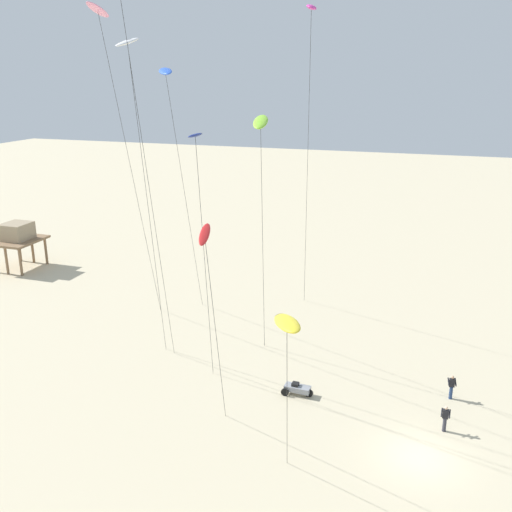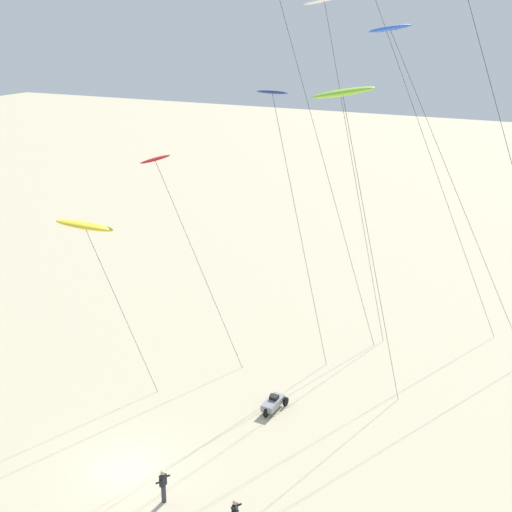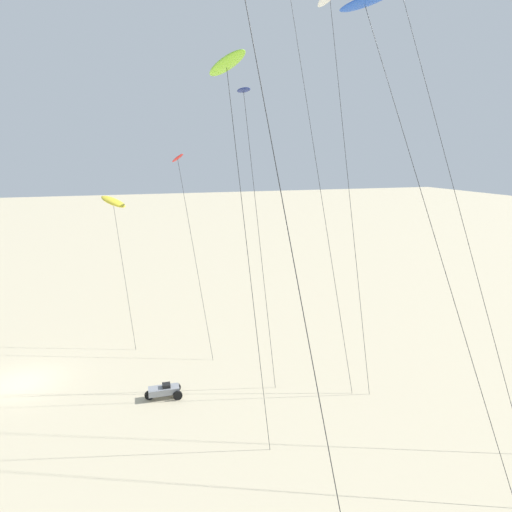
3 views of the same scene
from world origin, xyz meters
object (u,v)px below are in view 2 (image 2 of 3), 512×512
(kite_flyer_nearest, at_px, (163,485))
(beach_buggy, at_px, (273,403))
(kite_blue, at_px, (392,33))
(kite_red, at_px, (158,166))
(kite_yellow, at_px, (85,226))
(kite_navy, at_px, (274,101))
(kite_white, at_px, (326,6))
(kite_lime, at_px, (343,94))

(kite_flyer_nearest, height_order, beach_buggy, kite_flyer_nearest)
(kite_blue, xyz_separation_m, kite_red, (-11.50, -7.50, -7.43))
(kite_red, bearing_deg, kite_yellow, -113.17)
(kite_blue, xyz_separation_m, kite_flyer_nearest, (-4.01, -19.26, -19.24))
(kite_blue, distance_m, kite_red, 15.61)
(beach_buggy, bearing_deg, kite_yellow, -168.82)
(kite_navy, bearing_deg, kite_yellow, -136.44)
(kite_navy, xyz_separation_m, kite_red, (-6.07, -3.07, -3.76))
(kite_navy, bearing_deg, beach_buggy, -64.33)
(kite_navy, bearing_deg, kite_white, 75.30)
(kite_white, relative_size, kite_yellow, 2.13)
(kite_lime, bearing_deg, beach_buggy, -124.63)
(kite_red, distance_m, kite_flyer_nearest, 18.27)
(kite_white, xyz_separation_m, kite_red, (-7.28, -7.70, -8.89))
(kite_red, bearing_deg, kite_blue, 33.12)
(kite_lime, distance_m, kite_white, 8.90)
(kite_white, xyz_separation_m, beach_buggy, (1.44, -10.14, -21.16))
(kite_blue, xyz_separation_m, beach_buggy, (-2.78, -9.94, -19.71))
(kite_flyer_nearest, bearing_deg, kite_navy, 95.48)
(kite_flyer_nearest, xyz_separation_m, beach_buggy, (1.23, 9.32, -0.46))
(kite_white, height_order, kite_blue, kite_white)
(kite_lime, bearing_deg, kite_navy, 155.58)
(kite_white, bearing_deg, kite_blue, -2.65)
(kite_white, xyz_separation_m, kite_navy, (-1.21, -4.62, -5.13))
(kite_yellow, bearing_deg, kite_lime, 22.63)
(kite_blue, height_order, beach_buggy, kite_blue)
(kite_blue, xyz_separation_m, kite_navy, (-5.43, -4.43, -3.68))
(kite_white, relative_size, beach_buggy, 10.80)
(kite_flyer_nearest, bearing_deg, kite_yellow, 142.64)
(kite_blue, relative_size, kite_red, 1.54)
(kite_navy, bearing_deg, kite_lime, -24.42)
(kite_yellow, height_order, kite_flyer_nearest, kite_yellow)
(kite_lime, xyz_separation_m, kite_white, (-3.70, 6.86, 4.31))
(kite_navy, distance_m, kite_red, 7.77)
(kite_white, distance_m, kite_yellow, 19.22)
(kite_red, height_order, kite_yellow, kite_red)
(kite_red, bearing_deg, kite_flyer_nearest, -57.49)
(kite_lime, height_order, kite_yellow, kite_lime)
(kite_lime, height_order, kite_navy, kite_lime)
(kite_flyer_nearest, bearing_deg, beach_buggy, 82.50)
(kite_navy, xyz_separation_m, kite_flyer_nearest, (1.42, -14.83, -15.57))
(kite_red, bearing_deg, kite_lime, 4.38)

